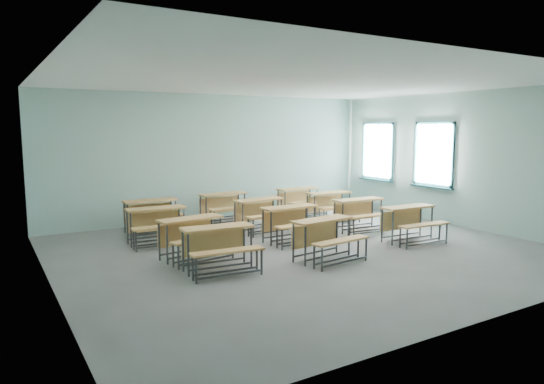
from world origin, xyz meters
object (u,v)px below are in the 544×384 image
at_px(desk_unit_r1c1, 292,219).
at_px(desk_unit_r3c1, 225,203).
at_px(desk_unit_r3c0, 152,211).
at_px(desk_unit_r3c2, 300,197).
at_px(desk_unit_r1c2, 361,210).
at_px(desk_unit_r0c0, 220,242).
at_px(desk_unit_r2c0, 157,220).
at_px(desk_unit_r0c1, 326,233).
at_px(desk_unit_r0c2, 411,218).
at_px(desk_unit_r2c2, 331,202).
at_px(desk_unit_r1c0, 193,232).
at_px(desk_unit_r2c1, 261,210).

height_order(desk_unit_r1c1, desk_unit_r3c1, same).
xyz_separation_m(desk_unit_r3c0, desk_unit_r3c2, (4.09, 0.05, 0.00)).
xyz_separation_m(desk_unit_r1c2, desk_unit_r3c0, (-4.12, 2.34, 0.00)).
relative_size(desk_unit_r0c0, desk_unit_r2c0, 1.03).
xyz_separation_m(desk_unit_r1c1, desk_unit_r3c2, (1.89, 2.47, 0.00)).
height_order(desk_unit_r0c1, desk_unit_r2c0, same).
distance_m(desk_unit_r0c2, desk_unit_r3c0, 5.66).
height_order(desk_unit_r0c0, desk_unit_r2c0, same).
relative_size(desk_unit_r2c2, desk_unit_r3c1, 0.99).
relative_size(desk_unit_r1c2, desk_unit_r2c2, 1.02).
bearing_deg(desk_unit_r3c2, desk_unit_r0c2, -89.67).
height_order(desk_unit_r1c2, desk_unit_r3c2, same).
xyz_separation_m(desk_unit_r1c0, desk_unit_r2c0, (-0.20, 1.43, 0.00)).
bearing_deg(desk_unit_r2c2, desk_unit_r3c1, 154.72).
distance_m(desk_unit_r0c1, desk_unit_r2c2, 3.68).
bearing_deg(desk_unit_r3c0, desk_unit_r0c0, -88.13).
relative_size(desk_unit_r0c2, desk_unit_r2c0, 1.00).
relative_size(desk_unit_r2c0, desk_unit_r2c2, 1.01).
relative_size(desk_unit_r0c1, desk_unit_r2c1, 1.01).
relative_size(desk_unit_r1c1, desk_unit_r2c0, 0.98).
bearing_deg(desk_unit_r0c1, desk_unit_r1c2, 28.44).
bearing_deg(desk_unit_r3c2, desk_unit_r1c0, -150.55).
height_order(desk_unit_r1c1, desk_unit_r1c2, same).
xyz_separation_m(desk_unit_r1c2, desk_unit_r2c1, (-1.94, 1.19, 0.00)).
xyz_separation_m(desk_unit_r0c2, desk_unit_r2c0, (-4.54, 2.52, 0.00)).
distance_m(desk_unit_r0c1, desk_unit_r1c1, 1.49).
relative_size(desk_unit_r1c0, desk_unit_r2c0, 1.04).
distance_m(desk_unit_r2c1, desk_unit_r3c0, 2.47).
xyz_separation_m(desk_unit_r0c1, desk_unit_r2c2, (2.34, 2.85, 0.00)).
bearing_deg(desk_unit_r3c2, desk_unit_r2c2, -83.14).
height_order(desk_unit_r0c2, desk_unit_r3c2, same).
height_order(desk_unit_r2c0, desk_unit_r2c1, same).
xyz_separation_m(desk_unit_r3c1, desk_unit_r3c2, (2.18, -0.12, 0.00)).
relative_size(desk_unit_r0c0, desk_unit_r1c2, 1.01).
height_order(desk_unit_r3c0, desk_unit_r3c1, same).
distance_m(desk_unit_r2c0, desk_unit_r3c0, 1.17).
bearing_deg(desk_unit_r3c1, desk_unit_r0c0, -119.87).
relative_size(desk_unit_r0c2, desk_unit_r3c1, 0.99).
bearing_deg(desk_unit_r1c2, desk_unit_r0c0, -159.98).
height_order(desk_unit_r1c2, desk_unit_r3c1, same).
bearing_deg(desk_unit_r3c0, desk_unit_r2c1, -26.63).
height_order(desk_unit_r2c0, desk_unit_r3c0, same).
bearing_deg(desk_unit_r0c1, desk_unit_r2c0, 121.38).
bearing_deg(desk_unit_r2c1, desk_unit_r2c2, -2.73).
bearing_deg(desk_unit_r3c2, desk_unit_r0c0, -141.54).
bearing_deg(desk_unit_r0c2, desk_unit_r0c1, -172.01).
relative_size(desk_unit_r3c1, desk_unit_r3c2, 1.00).
xyz_separation_m(desk_unit_r0c1, desk_unit_r2c0, (-2.18, 2.75, 0.00)).
relative_size(desk_unit_r0c0, desk_unit_r2c2, 1.03).
bearing_deg(desk_unit_r3c1, desk_unit_r0c1, -92.58).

